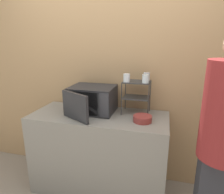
{
  "coord_description": "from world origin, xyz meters",
  "views": [
    {
      "loc": [
        0.66,
        -1.61,
        1.68
      ],
      "look_at": [
        0.14,
        0.34,
        1.11
      ],
      "focal_mm": 32.0,
      "sensor_mm": 36.0,
      "label": 1
    }
  ],
  "objects_px": {
    "glass_front_left": "(127,78)",
    "glass_front_right": "(146,79)",
    "microwave": "(92,99)",
    "dish_rack": "(136,90)",
    "bowl": "(142,119)",
    "glass_back_right": "(147,77)",
    "person": "(224,137)"
  },
  "relations": [
    {
      "from": "person",
      "to": "glass_back_right",
      "type": "bearing_deg",
      "value": 136.31
    },
    {
      "from": "dish_rack",
      "to": "bowl",
      "type": "bearing_deg",
      "value": -66.3
    },
    {
      "from": "microwave",
      "to": "glass_front_right",
      "type": "relative_size",
      "value": 6.73
    },
    {
      "from": "glass_back_right",
      "to": "glass_front_right",
      "type": "distance_m",
      "value": 0.13
    },
    {
      "from": "dish_rack",
      "to": "microwave",
      "type": "bearing_deg",
      "value": -169.96
    },
    {
      "from": "glass_front_left",
      "to": "microwave",
      "type": "bearing_deg",
      "value": -176.75
    },
    {
      "from": "dish_rack",
      "to": "person",
      "type": "height_order",
      "value": "person"
    },
    {
      "from": "glass_front_left",
      "to": "glass_back_right",
      "type": "xyz_separation_m",
      "value": [
        0.19,
        0.13,
        0.0
      ]
    },
    {
      "from": "microwave",
      "to": "glass_back_right",
      "type": "relative_size",
      "value": 6.73
    },
    {
      "from": "glass_back_right",
      "to": "bowl",
      "type": "height_order",
      "value": "glass_back_right"
    },
    {
      "from": "glass_front_left",
      "to": "glass_front_right",
      "type": "height_order",
      "value": "same"
    },
    {
      "from": "dish_rack",
      "to": "glass_front_right",
      "type": "distance_m",
      "value": 0.19
    },
    {
      "from": "glass_front_left",
      "to": "glass_front_right",
      "type": "bearing_deg",
      "value": -1.09
    },
    {
      "from": "glass_front_right",
      "to": "microwave",
      "type": "bearing_deg",
      "value": -178.22
    },
    {
      "from": "person",
      "to": "glass_front_left",
      "type": "bearing_deg",
      "value": 149.63
    },
    {
      "from": "dish_rack",
      "to": "person",
      "type": "distance_m",
      "value": 0.95
    },
    {
      "from": "glass_back_right",
      "to": "bowl",
      "type": "bearing_deg",
      "value": -88.99
    },
    {
      "from": "glass_front_right",
      "to": "bowl",
      "type": "xyz_separation_m",
      "value": [
        0.0,
        -0.16,
        -0.37
      ]
    },
    {
      "from": "bowl",
      "to": "glass_back_right",
      "type": "bearing_deg",
      "value": 91.01
    },
    {
      "from": "glass_front_right",
      "to": "glass_front_left",
      "type": "bearing_deg",
      "value": 178.91
    },
    {
      "from": "microwave",
      "to": "dish_rack",
      "type": "xyz_separation_m",
      "value": [
        0.48,
        0.09,
        0.11
      ]
    },
    {
      "from": "microwave",
      "to": "person",
      "type": "distance_m",
      "value": 1.32
    },
    {
      "from": "glass_front_right",
      "to": "person",
      "type": "height_order",
      "value": "person"
    },
    {
      "from": "glass_back_right",
      "to": "person",
      "type": "bearing_deg",
      "value": -43.69
    },
    {
      "from": "bowl",
      "to": "dish_rack",
      "type": "bearing_deg",
      "value": 113.7
    },
    {
      "from": "glass_front_right",
      "to": "dish_rack",
      "type": "bearing_deg",
      "value": 145.36
    },
    {
      "from": "glass_front_left",
      "to": "person",
      "type": "distance_m",
      "value": 1.03
    },
    {
      "from": "microwave",
      "to": "glass_front_left",
      "type": "xyz_separation_m",
      "value": [
        0.38,
        0.02,
        0.26
      ]
    },
    {
      "from": "dish_rack",
      "to": "glass_back_right",
      "type": "distance_m",
      "value": 0.18
    },
    {
      "from": "glass_front_right",
      "to": "bowl",
      "type": "relative_size",
      "value": 0.47
    },
    {
      "from": "glass_front_right",
      "to": "person",
      "type": "distance_m",
      "value": 0.88
    },
    {
      "from": "glass_front_left",
      "to": "person",
      "type": "relative_size",
      "value": 0.05
    }
  ]
}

